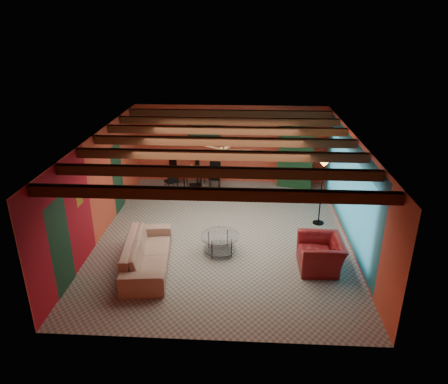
# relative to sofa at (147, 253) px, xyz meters

# --- Properties ---
(room) EXTENTS (6.52, 8.01, 2.71)m
(room) POSITION_rel_sofa_xyz_m (1.67, 1.80, 2.00)
(room) COLOR gray
(room) RESTS_ON ground
(sofa) EXTENTS (1.23, 2.55, 0.72)m
(sofa) POSITION_rel_sofa_xyz_m (0.00, 0.00, 0.00)
(sofa) COLOR #9A7463
(sofa) RESTS_ON ground
(armchair) EXTENTS (0.99, 1.13, 0.73)m
(armchair) POSITION_rel_sofa_xyz_m (4.00, 0.21, 0.01)
(armchair) COLOR maroon
(armchair) RESTS_ON ground
(coffee_table) EXTENTS (1.17, 1.17, 0.49)m
(coffee_table) POSITION_rel_sofa_xyz_m (1.63, 0.74, -0.11)
(coffee_table) COLOR white
(coffee_table) RESTS_ON ground
(dining_table) EXTENTS (1.97, 1.97, 0.97)m
(dining_table) POSITION_rel_sofa_xyz_m (0.42, 4.84, 0.12)
(dining_table) COLOR silver
(dining_table) RESTS_ON ground
(armoire) EXTENTS (1.23, 0.86, 1.96)m
(armoire) POSITION_rel_sofa_xyz_m (3.87, 5.39, 0.62)
(armoire) COLOR brown
(armoire) RESTS_ON ground
(floor_lamp) EXTENTS (0.48, 0.48, 1.93)m
(floor_lamp) POSITION_rel_sofa_xyz_m (4.32, 2.49, 0.61)
(floor_lamp) COLOR black
(floor_lamp) RESTS_ON ground
(ceiling_fan) EXTENTS (1.50, 1.50, 0.44)m
(ceiling_fan) POSITION_rel_sofa_xyz_m (1.67, 1.69, 2.00)
(ceiling_fan) COLOR #472614
(ceiling_fan) RESTS_ON ceiling
(painting) EXTENTS (1.05, 0.03, 0.65)m
(painting) POSITION_rel_sofa_xyz_m (0.77, 5.65, 1.29)
(painting) COLOR black
(painting) RESTS_ON wall_back
(potted_plant) EXTENTS (0.46, 0.42, 0.45)m
(potted_plant) POSITION_rel_sofa_xyz_m (3.87, 5.39, 1.83)
(potted_plant) COLOR #26661E
(potted_plant) RESTS_ON armoire
(vase) EXTENTS (0.21, 0.21, 0.21)m
(vase) POSITION_rel_sofa_xyz_m (0.42, 4.84, 0.71)
(vase) COLOR orange
(vase) RESTS_ON dining_table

